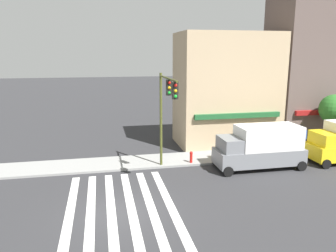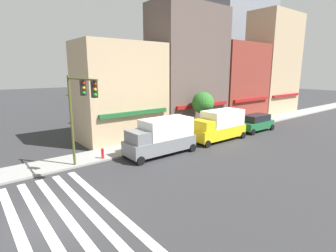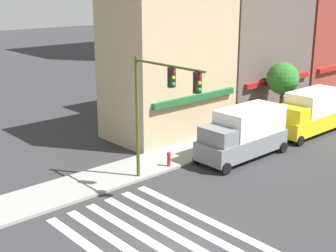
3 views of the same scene
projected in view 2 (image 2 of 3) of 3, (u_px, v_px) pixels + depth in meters
The scene contains 14 objects.
ground_plane at pixel (55, 219), 12.53m from camera, with size 200.00×200.00×0.00m, color #2D2D30.
sidewalk_left at pixel (23, 171), 18.24m from camera, with size 120.00×3.00×0.15m.
crosswalk_stripes at pixel (55, 219), 12.52m from camera, with size 5.63×10.80×0.01m.
storefront_row at pixel (223, 73), 35.58m from camera, with size 37.17×5.30×15.90m.
tower_distant at pixel (229, 8), 60.32m from camera, with size 17.90×15.21×42.20m.
traffic_signal at pixel (79, 104), 17.07m from camera, with size 0.32×4.91×6.65m.
box_truck_grey at pixel (161, 136), 21.88m from camera, with size 6.21×2.42×3.04m.
box_truck_yellow at pixel (219, 125), 26.33m from camera, with size 6.21×2.42×3.04m.
suv_green at pixel (256, 122), 30.44m from camera, with size 4.71×2.12×1.94m.
pedestrian_green_top at pixel (229, 119), 32.06m from camera, with size 0.32×0.32×1.77m.
pedestrian_white_shirt at pixel (206, 123), 29.97m from camera, with size 0.32×0.32×1.77m.
pedestrian_blue_shirt at pixel (185, 127), 27.95m from camera, with size 0.32×0.32×1.77m.
fire_hydrant at pixel (103, 153), 20.62m from camera, with size 0.24×0.24×0.84m.
street_tree at pixel (203, 103), 28.39m from camera, with size 2.39×2.39×4.55m.
Camera 2 is at (-2.81, -12.23, 7.00)m, focal length 28.00 mm.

